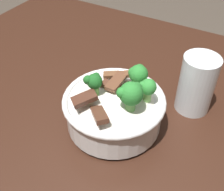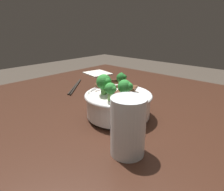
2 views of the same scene
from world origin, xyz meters
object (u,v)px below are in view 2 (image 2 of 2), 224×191
object	(u,v)px
drinking_glass	(128,130)
chopsticks_pair	(75,86)
rice_bowl	(118,101)
folded_napkin	(97,73)

from	to	relation	value
drinking_glass	chopsticks_pair	distance (m)	0.56
rice_bowl	drinking_glass	bearing A→B (deg)	-42.75
rice_bowl	drinking_glass	world-z (taller)	rice_bowl
rice_bowl	folded_napkin	distance (m)	0.60
rice_bowl	folded_napkin	xyz separation A→B (m)	(-0.48, 0.37, -0.05)
rice_bowl	drinking_glass	size ratio (longest dim) A/B	1.56
drinking_glass	folded_napkin	xyz separation A→B (m)	(-0.62, 0.49, -0.06)
rice_bowl	chopsticks_pair	size ratio (longest dim) A/B	1.08
folded_napkin	drinking_glass	bearing A→B (deg)	-38.70
folded_napkin	rice_bowl	bearing A→B (deg)	-37.43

